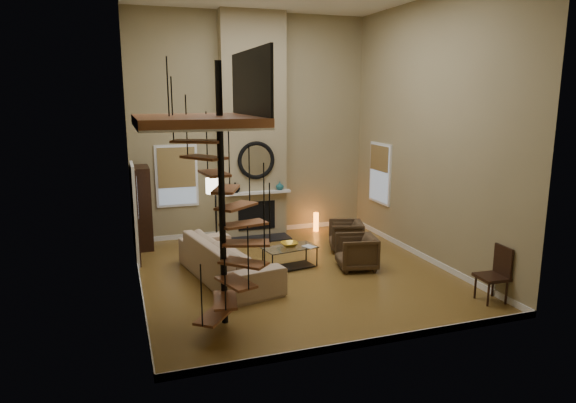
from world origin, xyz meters
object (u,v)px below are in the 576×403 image
object	(u,v)px
armchair_near	(349,236)
floor_lamp	(215,192)
side_chair	(496,272)
accent_lamp	(316,222)
hutch	(142,208)
sofa	(227,259)
armchair_far	(360,252)
coffee_table	(290,255)

from	to	relation	value
armchair_near	floor_lamp	world-z (taller)	floor_lamp
side_chair	accent_lamp	bearing A→B (deg)	103.06
hutch	sofa	world-z (taller)	hutch
hutch	floor_lamp	xyz separation A→B (m)	(1.56, -0.95, 0.46)
hutch	armchair_far	xyz separation A→B (m)	(4.15, -3.00, -0.60)
hutch	floor_lamp	world-z (taller)	hutch
armchair_near	accent_lamp	distance (m)	1.83
armchair_far	side_chair	bearing A→B (deg)	44.66
hutch	side_chair	size ratio (longest dim) A/B	1.95
armchair_near	floor_lamp	size ratio (longest dim) A/B	0.44
accent_lamp	sofa	bearing A→B (deg)	-137.31
coffee_table	hutch	bearing A→B (deg)	138.09
sofa	armchair_near	distance (m)	3.18
armchair_far	floor_lamp	distance (m)	3.47
hutch	sofa	xyz separation A→B (m)	(1.43, -2.69, -0.55)
sofa	side_chair	xyz separation A→B (m)	(4.20, -2.59, 0.13)
armchair_near	coffee_table	bearing A→B (deg)	-48.25
hutch	coffee_table	distance (m)	3.81
sofa	armchair_near	xyz separation A→B (m)	(3.05, 0.91, -0.04)
coffee_table	side_chair	world-z (taller)	side_chair
side_chair	hutch	bearing A→B (deg)	136.84
sofa	accent_lamp	distance (m)	4.03
accent_lamp	side_chair	bearing A→B (deg)	-76.94
coffee_table	floor_lamp	xyz separation A→B (m)	(-1.23, 1.55, 1.13)
coffee_table	accent_lamp	bearing A→B (deg)	57.93
hutch	accent_lamp	distance (m)	4.45
floor_lamp	armchair_near	bearing A→B (deg)	-15.76
side_chair	floor_lamp	bearing A→B (deg)	133.23
hutch	coffee_table	world-z (taller)	hutch
accent_lamp	side_chair	xyz separation A→B (m)	(1.24, -5.33, 0.28)
sofa	armchair_far	distance (m)	2.74
hutch	armchair_far	bearing A→B (deg)	-35.84
sofa	floor_lamp	xyz separation A→B (m)	(0.13, 1.73, 1.02)
armchair_far	coffee_table	size ratio (longest dim) A/B	0.67
hutch	accent_lamp	xyz separation A→B (m)	(4.39, 0.05, -0.70)
hutch	coffee_table	size ratio (longest dim) A/B	1.66
sofa	side_chair	size ratio (longest dim) A/B	2.79
sofa	accent_lamp	bearing A→B (deg)	-58.48
sofa	armchair_near	size ratio (longest dim) A/B	3.69
armchair_near	side_chair	world-z (taller)	side_chair
side_chair	coffee_table	bearing A→B (deg)	135.66
coffee_table	accent_lamp	world-z (taller)	accent_lamp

